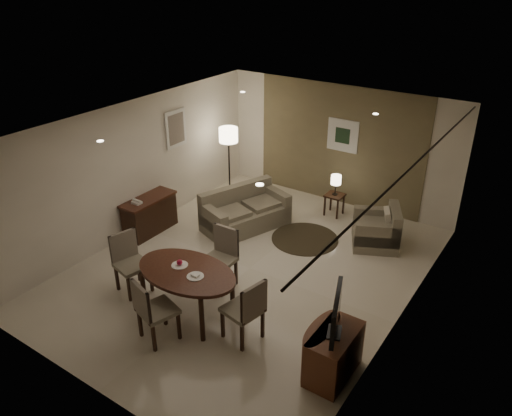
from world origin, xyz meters
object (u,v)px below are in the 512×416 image
Objects in this scene: sofa at (246,209)px; chair_left at (132,265)px; chair_near at (158,309)px; dining_table at (188,292)px; side_table at (334,205)px; chair_far at (218,260)px; tv_cabinet at (334,354)px; armchair at (376,226)px; console_desk at (150,215)px; chair_right at (242,309)px; floor_lamp at (229,163)px.

chair_left is at bearing -165.29° from sofa.
chair_near is 1.00× the size of chair_left.
dining_table is 3.52× the size of side_table.
chair_far is 0.60× the size of sofa.
tv_cabinet is 1.00× the size of armchair.
chair_left is at bearing -177.68° from tv_cabinet.
armchair is at bearing 66.13° from dining_table.
armchair reaches higher than console_desk.
chair_near is at bearing -88.17° from chair_far.
chair_right reaches higher than armchair.
chair_near reaches higher than chair_left.
armchair is (-0.85, 3.59, 0.05)m from tv_cabinet.
console_desk is 1.16× the size of chair_near.
chair_near reaches higher than tv_cabinet.
armchair is at bearing 58.40° from chair_far.
sofa is 3.64× the size of side_table.
floor_lamp is at bearing 140.30° from tv_cabinet.
chair_near is at bearing -94.20° from side_table.
chair_near is 0.99× the size of chair_right.
dining_table is 4.03m from armchair.
floor_lamp is (-3.11, 3.85, 0.32)m from chair_right.
console_desk is 2.48m from chair_far.
side_table is (0.39, 4.39, -0.16)m from dining_table.
dining_table is 0.69m from chair_near.
dining_table is at bearing -87.34° from chair_far.
chair_near is 2.13× the size of side_table.
sofa is (-3.36, 2.74, 0.07)m from tv_cabinet.
chair_right is 0.62× the size of floor_lamp.
console_desk is at bearing 149.27° from sofa.
console_desk is 1.97m from sofa.
floor_lamp is at bearing 118.17° from dining_table.
floor_lamp is at bearing -129.84° from chair_right.
side_table is at bearing -160.37° from chair_right.
chair_left is at bearing -177.36° from dining_table.
chair_far is at bearing -37.04° from chair_left.
console_desk is 0.70× the size of dining_table.
dining_table is 1.90× the size of armchair.
sofa is 1.05× the size of floor_lamp.
armchair is 1.85× the size of side_table.
chair_right is at bearing -34.86° from armchair.
armchair is 1.43m from side_table.
chair_near is 1.23m from chair_right.
chair_far is 1.02× the size of chair_left.
floor_lamp is at bearing -118.57° from armchair.
chair_right reaches higher than dining_table.
tv_cabinet is 2.64m from chair_far.
sofa is at bearing -58.74° from chair_near.
side_table is 0.29× the size of floor_lamp.
chair_right is at bearing -38.16° from chair_far.
chair_near is at bearing -44.26° from chair_right.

